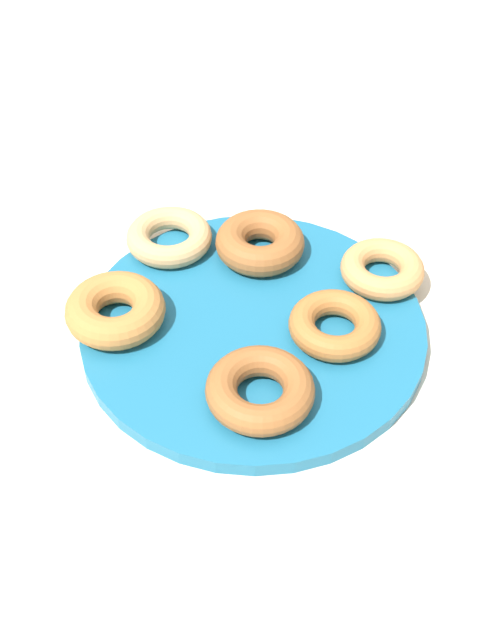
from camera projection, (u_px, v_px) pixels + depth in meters
ground_plane at (253, 333)px, 0.71m from camera, size 2.40×2.40×0.00m
donut_plate at (253, 327)px, 0.71m from camera, size 0.30×0.30×0.01m
donut_0 at (115, 310)px, 0.69m from camera, size 0.12×0.12×0.03m
donut_1 at (335, 325)px, 0.68m from camera, size 0.11×0.11×0.02m
donut_2 at (169, 237)px, 0.77m from camera, size 0.12×0.12×0.02m
donut_3 at (382, 269)px, 0.73m from camera, size 0.10×0.10×0.02m
donut_4 at (260, 242)px, 0.76m from camera, size 0.12×0.12×0.03m
donut_5 at (260, 390)px, 0.63m from camera, size 0.10×0.10×0.03m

